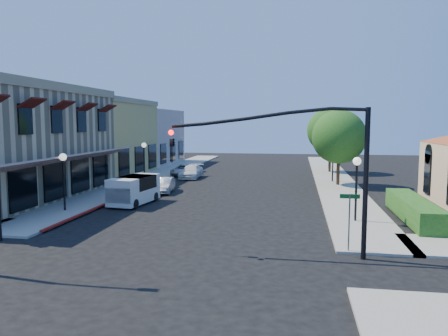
% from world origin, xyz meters
% --- Properties ---
extents(ground, '(120.00, 120.00, 0.00)m').
position_xyz_m(ground, '(0.00, 0.00, 0.00)').
color(ground, black).
rests_on(ground, ground).
extents(sidewalk_left, '(3.50, 50.00, 0.12)m').
position_xyz_m(sidewalk_left, '(-8.75, 27.00, 0.06)').
color(sidewalk_left, gray).
rests_on(sidewalk_left, ground).
extents(sidewalk_right, '(3.50, 50.00, 0.12)m').
position_xyz_m(sidewalk_right, '(8.75, 27.00, 0.06)').
color(sidewalk_right, gray).
rests_on(sidewalk_right, ground).
extents(curb_red_strip, '(0.25, 10.00, 0.06)m').
position_xyz_m(curb_red_strip, '(-6.90, 8.00, 0.00)').
color(curb_red_strip, maroon).
rests_on(curb_red_strip, ground).
extents(yellow_stucco_building, '(10.00, 12.00, 7.60)m').
position_xyz_m(yellow_stucco_building, '(-15.50, 26.00, 3.80)').
color(yellow_stucco_building, tan).
rests_on(yellow_stucco_building, ground).
extents(pink_stucco_building, '(10.00, 12.00, 7.00)m').
position_xyz_m(pink_stucco_building, '(-15.50, 38.00, 3.50)').
color(pink_stucco_building, '#C09C91').
rests_on(pink_stucco_building, ground).
extents(hedge, '(1.40, 8.00, 1.10)m').
position_xyz_m(hedge, '(11.70, 9.00, 0.00)').
color(hedge, '#1E5117').
rests_on(hedge, ground).
extents(street_tree_a, '(4.56, 4.56, 6.48)m').
position_xyz_m(street_tree_a, '(8.80, 22.00, 4.19)').
color(street_tree_a, black).
rests_on(street_tree_a, ground).
extents(street_tree_b, '(4.94, 4.94, 7.02)m').
position_xyz_m(street_tree_b, '(8.80, 32.00, 4.54)').
color(street_tree_b, black).
rests_on(street_tree_b, ground).
extents(signal_mast_arm, '(8.01, 0.39, 6.00)m').
position_xyz_m(signal_mast_arm, '(5.86, 1.50, 4.09)').
color(signal_mast_arm, black).
rests_on(signal_mast_arm, ground).
extents(street_name_sign, '(0.80, 0.06, 2.50)m').
position_xyz_m(street_name_sign, '(7.50, 2.20, 1.70)').
color(street_name_sign, '#595B5E').
rests_on(street_name_sign, ground).
extents(lamppost_left_near, '(0.44, 0.44, 3.57)m').
position_xyz_m(lamppost_left_near, '(-8.50, 8.00, 2.74)').
color(lamppost_left_near, black).
rests_on(lamppost_left_near, ground).
extents(lamppost_left_far, '(0.44, 0.44, 3.57)m').
position_xyz_m(lamppost_left_far, '(-8.50, 22.00, 2.74)').
color(lamppost_left_far, black).
rests_on(lamppost_left_far, ground).
extents(lamppost_right_near, '(0.44, 0.44, 3.57)m').
position_xyz_m(lamppost_right_near, '(8.50, 8.00, 2.74)').
color(lamppost_right_near, black).
rests_on(lamppost_right_near, ground).
extents(lamppost_right_far, '(0.44, 0.44, 3.57)m').
position_xyz_m(lamppost_right_far, '(8.50, 24.00, 2.74)').
color(lamppost_right_far, black).
rests_on(lamppost_right_far, ground).
extents(white_van, '(2.33, 4.38, 1.85)m').
position_xyz_m(white_van, '(-5.29, 11.08, 1.07)').
color(white_van, silver).
rests_on(white_van, ground).
extents(parked_car_a, '(1.97, 4.16, 1.37)m').
position_xyz_m(parked_car_a, '(-5.93, 12.00, 0.69)').
color(parked_car_a, black).
rests_on(parked_car_a, ground).
extents(parked_car_b, '(1.68, 3.67, 1.17)m').
position_xyz_m(parked_car_b, '(-4.80, 16.15, 0.58)').
color(parked_car_b, '#ADB0B2').
rests_on(parked_car_b, ground).
extents(parked_car_c, '(1.79, 4.34, 1.26)m').
position_xyz_m(parked_car_c, '(-4.80, 25.00, 0.63)').
color(parked_car_c, white).
rests_on(parked_car_c, ground).
extents(parked_car_d, '(1.88, 4.02, 1.11)m').
position_xyz_m(parked_car_d, '(-6.20, 26.97, 0.56)').
color(parked_car_d, '#9B9DA0').
rests_on(parked_car_d, ground).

